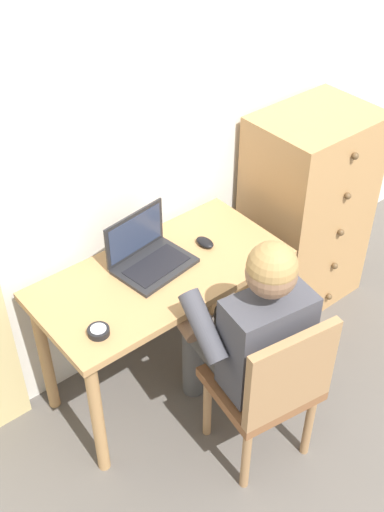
% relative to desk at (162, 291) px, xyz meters
% --- Properties ---
extents(wall_back, '(4.80, 0.05, 2.50)m').
position_rel_desk_xyz_m(wall_back, '(0.46, 0.36, 0.62)').
color(wall_back, silver).
rests_on(wall_back, ground_plane).
extents(desk, '(1.16, 0.57, 0.75)m').
position_rel_desk_xyz_m(desk, '(0.00, 0.00, 0.00)').
color(desk, tan).
rests_on(desk, ground_plane).
extents(dresser, '(0.62, 0.50, 1.15)m').
position_rel_desk_xyz_m(dresser, '(1.04, 0.06, -0.05)').
color(dresser, tan).
rests_on(dresser, ground_plane).
extents(chair, '(0.48, 0.46, 0.87)m').
position_rel_desk_xyz_m(chair, '(0.09, -0.64, -0.14)').
color(chair, brown).
rests_on(chair, ground_plane).
extents(person_seated, '(0.59, 0.62, 1.19)m').
position_rel_desk_xyz_m(person_seated, '(0.12, -0.46, 0.04)').
color(person_seated, '#4C4C4C').
rests_on(person_seated, ground_plane).
extents(laptop, '(0.37, 0.29, 0.24)m').
position_rel_desk_xyz_m(laptop, '(-0.01, 0.08, 0.17)').
color(laptop, '#232326').
rests_on(laptop, desk).
extents(computer_mouse, '(0.07, 0.10, 0.03)m').
position_rel_desk_xyz_m(computer_mouse, '(0.28, 0.02, 0.14)').
color(computer_mouse, black).
rests_on(computer_mouse, desk).
extents(desk_clock, '(0.09, 0.09, 0.03)m').
position_rel_desk_xyz_m(desk_clock, '(-0.43, -0.15, 0.14)').
color(desk_clock, black).
rests_on(desk_clock, desk).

